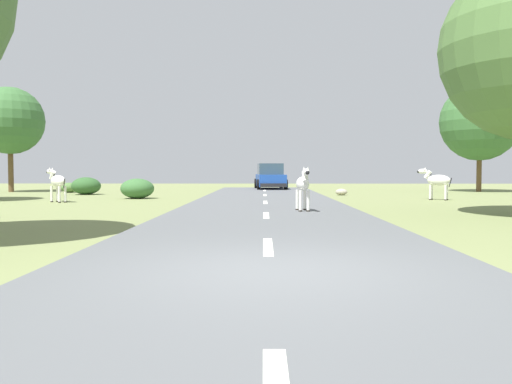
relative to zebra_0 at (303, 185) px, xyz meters
name	(u,v)px	position (x,y,z in m)	size (l,w,h in m)	color
ground_plane	(270,273)	(-1.15, -9.61, -0.88)	(90.00, 90.00, 0.00)	olive
road	(269,271)	(-1.16, -9.61, -0.85)	(6.00, 64.00, 0.05)	#56595B
lane_markings	(270,287)	(-1.16, -10.61, -0.83)	(0.16, 56.00, 0.01)	silver
zebra_0	(303,185)	(0.00, 0.00, 0.00)	(0.47, 1.47, 1.39)	silver
zebra_1	(437,181)	(6.50, 7.01, -0.01)	(1.38, 1.03, 1.46)	silver
zebra_2	(57,181)	(-9.78, 5.09, -0.01)	(1.28, 1.17, 1.45)	silver
car_0	(270,177)	(-0.76, 19.54, -0.03)	(2.27, 4.46, 1.74)	#1E479E
tree_3	(10,121)	(-16.68, 15.26, 3.46)	(4.08, 4.08, 6.39)	brown
tree_4	(480,122)	(12.04, 15.91, 3.42)	(4.79, 4.79, 6.70)	brown
bush_0	(137,189)	(-7.15, 7.96, -0.41)	(1.56, 1.41, 0.94)	#386633
bush_1	(86,186)	(-10.93, 11.92, -0.40)	(1.58, 1.42, 0.95)	#2D5628
bush_3	(70,188)	(-12.75, 14.34, -0.58)	(0.99, 0.89, 0.59)	#4C7038
rock_4	(341,192)	(2.90, 11.31, -0.70)	(0.62, 0.48, 0.35)	#A89E8C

